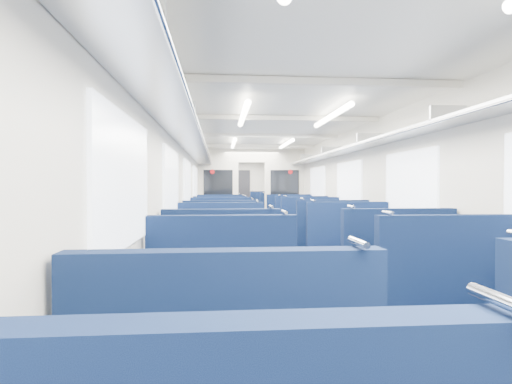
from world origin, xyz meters
name	(u,v)px	position (x,y,z in m)	size (l,w,h in m)	color
floor	(265,261)	(0.00, 0.00, 0.00)	(2.80, 18.00, 0.01)	black
ceiling	(265,134)	(0.00, 0.00, 2.35)	(2.80, 18.00, 0.01)	white
wall_left	(189,197)	(-1.40, 0.00, 1.18)	(0.02, 18.00, 2.35)	beige
dado_left	(190,243)	(-1.39, 0.00, 0.35)	(0.03, 17.90, 0.70)	#111D3A
wall_right	(340,197)	(1.40, 0.00, 1.18)	(0.02, 18.00, 2.35)	beige
dado_right	(339,241)	(1.39, 0.00, 0.35)	(0.03, 17.90, 0.70)	#111D3A
wall_far	(240,191)	(0.00, 9.00, 1.18)	(2.80, 0.02, 2.35)	beige
luggage_rack_left	(199,154)	(-1.21, 0.00, 1.97)	(0.36, 17.40, 0.18)	#B2B5BA
luggage_rack_right	(330,154)	(1.21, 0.00, 1.97)	(0.36, 17.40, 0.18)	#B2B5BA
windows	(268,184)	(0.00, -0.46, 1.42)	(2.78, 15.60, 0.75)	white
ceiling_fittings	(267,135)	(0.00, -0.26, 2.29)	(2.70, 16.06, 0.11)	silver
end_door	(241,195)	(0.00, 8.94, 1.00)	(0.75, 0.06, 2.00)	black
bulkhead	(252,192)	(0.00, 3.29, 1.23)	(2.80, 0.10, 2.35)	silver
seat_6	(222,332)	(-0.83, -4.73, 0.37)	(1.09, 0.60, 1.21)	#0E2046
seat_7	(459,331)	(0.83, -4.85, 0.37)	(1.09, 0.60, 1.21)	#0E2046
seat_8	(221,292)	(-0.83, -3.64, 0.37)	(1.09, 0.60, 1.21)	#0E2046
seat_9	(392,290)	(0.83, -3.70, 0.37)	(1.09, 0.60, 1.21)	#0E2046
seat_10	(221,268)	(-0.83, -2.47, 0.37)	(1.09, 0.60, 1.21)	#0E2046
seat_11	(351,265)	(0.83, -2.44, 0.37)	(1.09, 0.60, 1.21)	#0E2046
seat_12	(221,254)	(-0.83, -1.43, 0.37)	(1.09, 0.60, 1.21)	#0E2046
seat_13	(330,252)	(0.83, -1.42, 0.37)	(1.09, 0.60, 1.21)	#0E2046
seat_14	(220,243)	(-0.83, -0.20, 0.37)	(1.09, 0.60, 1.21)	#0E2046
seat_15	(312,241)	(0.83, -0.19, 0.37)	(1.09, 0.60, 1.21)	#0E2046
seat_16	(220,235)	(-0.83, 0.96, 0.37)	(1.09, 0.60, 1.21)	#0E2046
seat_17	(300,234)	(0.83, 0.92, 0.37)	(1.09, 0.60, 1.21)	#0E2046
seat_18	(220,230)	(-0.83, 2.00, 0.37)	(1.09, 0.60, 1.21)	#0E2046
seat_19	(290,228)	(0.83, 2.10, 0.37)	(1.09, 0.60, 1.21)	#0E2046
seat_20	(220,221)	(-0.83, 4.15, 0.37)	(1.09, 0.60, 1.21)	#0E2046
seat_21	(279,221)	(0.83, 4.04, 0.37)	(1.09, 0.60, 1.21)	#0E2046
seat_22	(220,219)	(-0.83, 5.20, 0.37)	(1.09, 0.60, 1.21)	#0E2046
seat_23	(273,218)	(0.83, 5.39, 0.37)	(1.09, 0.60, 1.21)	#0E2046
seat_24	(220,216)	(-0.83, 6.50, 0.37)	(1.09, 0.60, 1.21)	#0E2046
seat_25	(269,215)	(0.83, 6.41, 0.37)	(1.09, 0.60, 1.21)	#0E2046
seat_26	(220,214)	(-0.83, 7.46, 0.37)	(1.09, 0.60, 1.21)	#0E2046
seat_27	(265,213)	(0.83, 7.48, 0.37)	(1.09, 0.60, 1.21)	#0E2046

